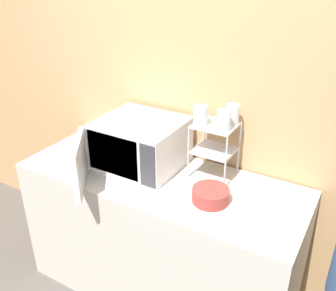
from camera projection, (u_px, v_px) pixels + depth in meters
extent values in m
cube|color=tan|center=(190.00, 93.00, 2.29)|extent=(8.00, 0.06, 2.60)
cube|color=#B7B2A8|center=(160.00, 237.00, 2.39)|extent=(1.70, 0.65, 0.89)
cube|color=silver|center=(141.00, 143.00, 2.27)|extent=(0.49, 0.44, 0.29)
cube|color=#B7B2A8|center=(112.00, 155.00, 2.13)|extent=(0.35, 0.01, 0.25)
cube|color=#333338|center=(148.00, 166.00, 2.01)|extent=(0.10, 0.01, 0.26)
cube|color=silver|center=(80.00, 163.00, 2.04)|extent=(0.24, 0.33, 0.28)
cylinder|color=#B2B2B7|center=(188.00, 153.00, 2.12)|extent=(0.01, 0.01, 0.32)
cylinder|color=#B2B2B7|center=(226.00, 163.00, 2.01)|extent=(0.01, 0.01, 0.32)
cylinder|color=#B2B2B7|center=(204.00, 139.00, 2.27)|extent=(0.01, 0.01, 0.32)
cylinder|color=#B2B2B7|center=(239.00, 148.00, 2.17)|extent=(0.01, 0.01, 0.32)
cube|color=#B2B2B7|center=(214.00, 150.00, 2.14)|extent=(0.23, 0.20, 0.01)
cube|color=#B2B2B7|center=(216.00, 125.00, 2.07)|extent=(0.23, 0.20, 0.01)
cylinder|color=silver|center=(200.00, 116.00, 2.04)|extent=(0.08, 0.08, 0.11)
cylinder|color=silver|center=(232.00, 114.00, 2.06)|extent=(0.08, 0.08, 0.11)
cylinder|color=silver|center=(224.00, 121.00, 1.98)|extent=(0.08, 0.08, 0.11)
cylinder|color=maroon|center=(210.00, 200.00, 1.97)|extent=(0.11, 0.11, 0.01)
cylinder|color=maroon|center=(211.00, 195.00, 1.96)|extent=(0.20, 0.20, 0.07)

